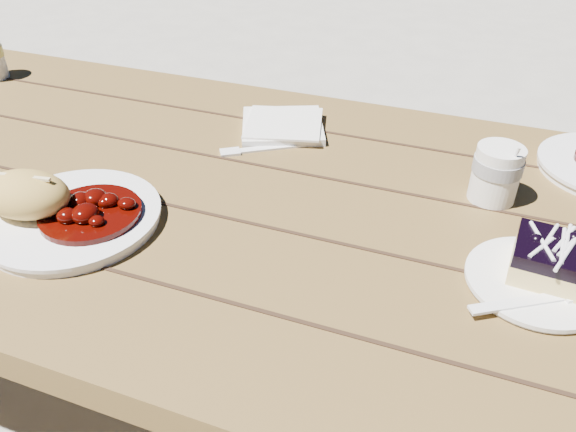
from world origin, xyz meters
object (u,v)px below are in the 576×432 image
(main_plate, at_px, (73,219))
(dessert_plate, at_px, (536,282))
(picnic_table, at_px, (226,262))
(blueberry_cake, at_px, (550,259))
(bread_roll, at_px, (26,194))
(coffee_cup, at_px, (496,174))

(main_plate, height_order, dessert_plate, main_plate)
(main_plate, relative_size, dessert_plate, 1.47)
(main_plate, bearing_deg, picnic_table, 48.16)
(picnic_table, height_order, dessert_plate, dessert_plate)
(dessert_plate, height_order, blueberry_cake, blueberry_cake)
(picnic_table, height_order, bread_roll, bread_roll)
(dessert_plate, distance_m, blueberry_cake, 0.03)
(bread_roll, relative_size, coffee_cup, 1.46)
(coffee_cup, bearing_deg, picnic_table, -164.75)
(picnic_table, relative_size, coffee_cup, 22.59)
(bread_roll, height_order, blueberry_cake, bread_roll)
(dessert_plate, xyz_separation_m, blueberry_cake, (0.01, 0.01, 0.03))
(blueberry_cake, relative_size, coffee_cup, 1.07)
(picnic_table, relative_size, blueberry_cake, 21.15)
(picnic_table, distance_m, bread_roll, 0.35)
(bread_roll, xyz_separation_m, coffee_cup, (0.62, 0.30, -0.01))
(main_plate, xyz_separation_m, dessert_plate, (0.63, 0.09, -0.00))
(blueberry_cake, bearing_deg, bread_roll, -164.94)
(coffee_cup, bearing_deg, blueberry_cake, -65.71)
(coffee_cup, bearing_deg, dessert_plate, -70.09)
(bread_roll, distance_m, dessert_plate, 0.70)
(dessert_plate, relative_size, blueberry_cake, 1.78)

